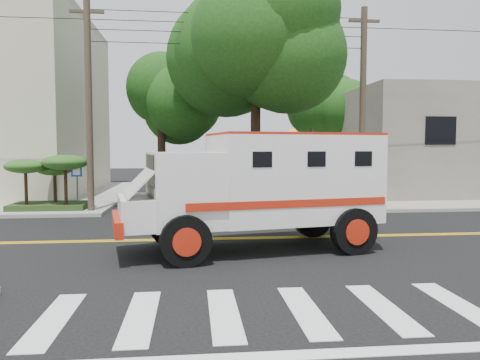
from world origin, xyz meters
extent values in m
plane|color=black|center=(0.00, 0.00, 0.00)|extent=(100.00, 100.00, 0.00)
cube|color=gray|center=(13.50, 13.50, 0.07)|extent=(17.00, 17.00, 0.15)
cube|color=slate|center=(15.00, 14.00, 3.15)|extent=(14.00, 12.00, 6.00)
cylinder|color=#382D23|center=(-5.60, 6.00, 4.50)|extent=(0.28, 0.28, 9.00)
cylinder|color=#382D23|center=(6.30, 6.20, 4.50)|extent=(0.28, 0.28, 9.00)
cylinder|color=black|center=(1.50, 6.50, 3.50)|extent=(0.44, 0.44, 7.00)
sphere|color=#163B10|center=(1.50, 6.50, 7.00)|extent=(5.32, 5.32, 5.32)
sphere|color=#163B10|center=(2.64, 5.74, 7.57)|extent=(4.56, 4.56, 4.56)
cylinder|color=black|center=(-3.00, 12.00, 2.80)|extent=(0.44, 0.44, 5.60)
sphere|color=#163B10|center=(-3.00, 12.00, 5.60)|extent=(3.92, 3.92, 3.92)
sphere|color=#163B10|center=(-2.16, 11.44, 6.02)|extent=(3.36, 3.36, 3.36)
cylinder|color=black|center=(8.50, 16.00, 2.97)|extent=(0.44, 0.44, 5.95)
sphere|color=#163B10|center=(8.50, 16.00, 5.95)|extent=(4.20, 4.20, 4.20)
sphere|color=#163B10|center=(9.40, 15.40, 6.40)|extent=(3.60, 3.60, 3.60)
cylinder|color=#3F3F42|center=(3.80, 5.60, 1.80)|extent=(0.12, 0.12, 3.60)
imported|color=#3F3F42|center=(3.80, 5.60, 3.15)|extent=(0.15, 0.18, 0.90)
cylinder|color=#3F3F42|center=(-6.20, 6.20, 1.00)|extent=(0.06, 0.06, 2.00)
cube|color=#0C33A5|center=(-6.20, 6.14, 1.80)|extent=(0.45, 0.03, 0.45)
cube|color=#1E3314|center=(-7.50, 6.80, 0.27)|extent=(3.20, 2.00, 0.24)
cylinder|color=black|center=(-8.40, 6.50, 1.15)|extent=(0.14, 0.14, 1.52)
ellipsoid|color=#194715|center=(-8.40, 6.50, 2.00)|extent=(1.73, 1.73, 0.60)
cylinder|color=black|center=(-7.40, 7.20, 1.07)|extent=(0.14, 0.14, 1.36)
ellipsoid|color=#194715|center=(-7.40, 7.20, 1.83)|extent=(1.55, 1.55, 0.54)
cylinder|color=black|center=(-6.70, 6.30, 1.23)|extent=(0.14, 0.14, 1.68)
ellipsoid|color=#194715|center=(-6.70, 6.30, 2.17)|extent=(1.91, 1.91, 0.66)
cube|color=silver|center=(1.46, -1.42, 1.96)|extent=(4.77, 3.35, 2.35)
cube|color=silver|center=(-1.51, -1.99, 1.73)|extent=(2.22, 2.76, 1.90)
cube|color=black|center=(-2.37, -2.15, 2.24)|extent=(0.42, 1.88, 0.78)
cube|color=silver|center=(-2.66, -2.21, 1.18)|extent=(1.41, 2.39, 0.78)
cube|color=#AD1F0D|center=(-3.21, -2.31, 0.90)|extent=(0.65, 2.40, 0.39)
cube|color=#AD1F0D|center=(1.46, -1.42, 3.17)|extent=(4.77, 3.35, 0.07)
cylinder|color=black|center=(-1.49, -3.26, 0.62)|extent=(1.28, 0.58, 1.23)
cylinder|color=black|center=(-1.97, -0.80, 0.62)|extent=(1.28, 0.58, 1.23)
cylinder|color=black|center=(2.90, -2.42, 0.62)|extent=(1.28, 0.58, 1.23)
cylinder|color=black|center=(2.43, 0.04, 0.62)|extent=(1.28, 0.58, 1.23)
imported|color=gray|center=(5.56, 5.50, 0.96)|extent=(0.65, 0.49, 1.61)
imported|color=gray|center=(9.30, 8.92, 0.92)|extent=(0.94, 0.87, 1.54)
camera|label=1|loc=(-1.33, -14.23, 2.81)|focal=35.00mm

